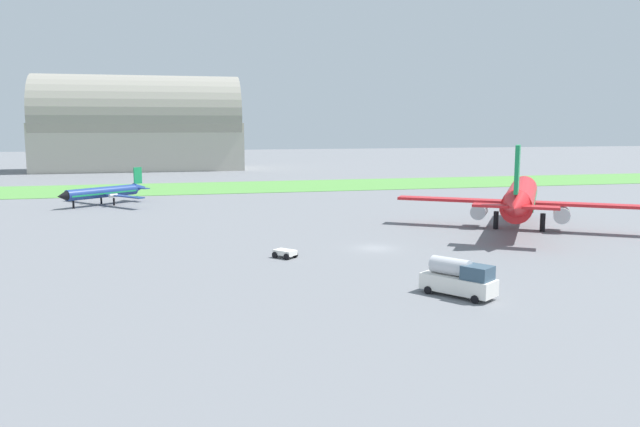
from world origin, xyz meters
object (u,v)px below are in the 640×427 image
object	(u,v)px
fuel_truck_near_gate	(459,278)
baggage_cart_midfield	(285,253)
airplane_taxiing_turboprop	(104,192)
airplane_midfield_jet	(520,198)

from	to	relation	value
fuel_truck_near_gate	baggage_cart_midfield	distance (m)	22.68
fuel_truck_near_gate	airplane_taxiing_turboprop	bearing A→B (deg)	171.00
airplane_midfield_jet	airplane_taxiing_turboprop	xyz separation A→B (m)	(-60.22, 42.32, -2.05)
airplane_midfield_jet	airplane_taxiing_turboprop	bearing A→B (deg)	88.01
airplane_taxiing_turboprop	baggage_cart_midfield	distance (m)	59.15
baggage_cart_midfield	fuel_truck_near_gate	bearing A→B (deg)	170.93
airplane_midfield_jet	baggage_cart_midfield	xyz separation A→B (m)	(-36.06, -11.63, -3.89)
airplane_taxiing_turboprop	airplane_midfield_jet	bearing A→B (deg)	105.30
airplane_midfield_jet	airplane_taxiing_turboprop	distance (m)	73.64
airplane_taxiing_turboprop	baggage_cart_midfield	size ratio (longest dim) A/B	6.04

